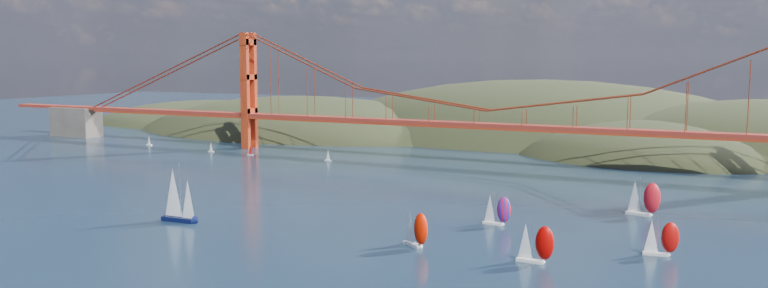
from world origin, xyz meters
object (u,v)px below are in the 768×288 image
racer_0 (415,228)px  racer_2 (660,237)px  racer_rwb (496,210)px  racer_1 (534,243)px  sloop_navy (178,196)px  racer_3 (643,198)px

racer_0 → racer_2: racer_0 is taller
racer_rwb → racer_0: bearing=-103.2°
racer_0 → racer_rwb: bearing=101.6°
racer_0 → racer_1: (28.29, -0.87, -0.06)m
sloop_navy → racer_rwb: bearing=21.1°
racer_0 → racer_rwb: 31.52m
sloop_navy → racer_0: (67.54, 4.12, -2.52)m
racer_0 → sloop_navy: bearing=-147.1°
racer_2 → racer_3: racer_3 is taller
racer_1 → racer_rwb: racer_1 is taller
racer_2 → racer_rwb: 43.72m
racer_1 → racer_3: racer_3 is taller
racer_1 → racer_2: (23.20, 18.20, -0.30)m
racer_0 → racer_rwb: (9.65, 30.00, -0.34)m
racer_3 → racer_rwb: bearing=-126.2°
sloop_navy → racer_1: size_ratio=1.70×
racer_3 → racer_rwb: 43.73m
sloop_navy → racer_rwb: sloop_navy is taller
sloop_navy → racer_rwb: size_ratio=1.81×
sloop_navy → racer_1: sloop_navy is taller
sloop_navy → racer_0: 67.71m
racer_0 → racer_3: size_ratio=0.88×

